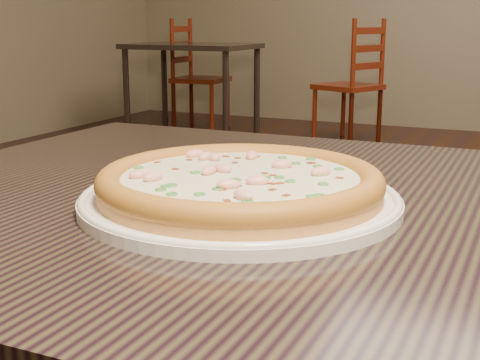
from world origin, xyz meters
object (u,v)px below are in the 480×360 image
at_px(hero_table, 356,293).
at_px(chair_a, 195,78).
at_px(bg_table_left, 192,56).
at_px(pizza, 240,183).
at_px(plate, 240,199).
at_px(chair_b, 354,86).

bearing_deg(hero_table, chair_a, 120.36).
bearing_deg(bg_table_left, pizza, -60.76).
bearing_deg(plate, chair_a, 118.95).
bearing_deg(plate, chair_b, 103.51).
xyz_separation_m(hero_table, chair_b, (-1.19, 4.40, -0.21)).
bearing_deg(plate, hero_table, 22.62).
height_order(plate, pizza, pizza).
relative_size(hero_table, plate, 3.44).
bearing_deg(hero_table, plate, -157.38).
relative_size(plate, chair_b, 0.37).
xyz_separation_m(pizza, chair_b, (-1.07, 4.45, -0.34)).
bearing_deg(chair_b, pizza, -76.50).
relative_size(plate, chair_a, 0.37).
xyz_separation_m(plate, chair_b, (-1.07, 4.45, -0.32)).
distance_m(plate, chair_a, 5.22).
bearing_deg(chair_a, pizza, -61.05).
distance_m(chair_a, chair_b, 1.45).
distance_m(pizza, chair_a, 5.22).
height_order(hero_table, bg_table_left, same).
height_order(plate, chair_b, chair_b).
height_order(hero_table, pizza, pizza).
bearing_deg(chair_b, hero_table, -74.88).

